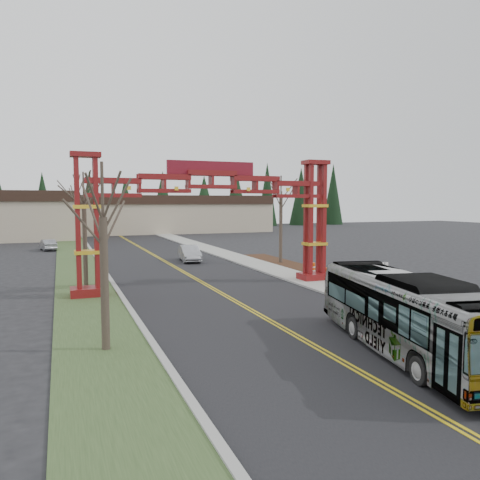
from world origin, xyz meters
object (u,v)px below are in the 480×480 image
transit_bus (407,314)px  bare_tree_median_near (103,218)px  barrel_mid (327,274)px  bare_tree_median_mid (84,202)px  bare_tree_right_far (281,199)px  parked_car_far_a (48,245)px  silver_sedan (189,253)px  street_sign (385,271)px  gateway_arch (211,200)px  barrel_south (336,273)px  retail_building_east (165,213)px  barrel_north (312,269)px  bare_tree_median_far (76,195)px

transit_bus → bare_tree_median_near: bare_tree_median_near is taller
barrel_mid → bare_tree_median_mid: bearing=169.1°
bare_tree_right_far → transit_bus: bearing=-105.6°
transit_bus → parked_car_far_a: transit_bus is taller
silver_sedan → street_sign: 21.64m
street_sign → bare_tree_median_mid: bearing=152.4°
silver_sedan → parked_car_far_a: 21.04m
gateway_arch → silver_sedan: size_ratio=3.77×
barrel_south → gateway_arch: bearing=179.8°
retail_building_east → bare_tree_median_mid: bearing=-107.1°
parked_car_far_a → bare_tree_median_mid: size_ratio=0.51×
bare_tree_median_near → barrel_north: bare_tree_median_near is taller
gateway_arch → silver_sedan: gateway_arch is taller
bare_tree_median_far → barrel_north: bare_tree_median_far is taller
bare_tree_median_far → barrel_mid: size_ratio=9.47×
bare_tree_median_mid → bare_tree_right_far: size_ratio=0.95×
bare_tree_median_far → barrel_south: (17.90, -18.86, -6.01)m
bare_tree_median_mid → bare_tree_right_far: bare_tree_right_far is taller
transit_bus → barrel_north: (6.56, 18.68, -1.09)m
transit_bus → bare_tree_median_near: (-10.86, 4.58, 3.70)m
street_sign → barrel_south: bearing=87.9°
silver_sedan → bare_tree_right_far: size_ratio=0.58×
transit_bus → barrel_south: transit_bus is taller
bare_tree_median_near → retail_building_east: bearing=76.2°
parked_car_far_a → bare_tree_right_far: 30.17m
parked_car_far_a → barrel_north: parked_car_far_a is taller
gateway_arch → bare_tree_median_mid: size_ratio=2.30×
retail_building_east → bare_tree_median_far: size_ratio=4.34×
gateway_arch → bare_tree_median_far: size_ratio=2.08×
street_sign → barrel_south: street_sign is taller
silver_sedan → bare_tree_right_far: 10.47m
bare_tree_median_mid → barrel_north: bare_tree_median_mid is taller
barrel_mid → transit_bus: bearing=-111.5°
transit_bus → barrel_mid: size_ratio=12.20×
parked_car_far_a → bare_tree_median_mid: 28.03m
silver_sedan → parked_car_far_a: size_ratio=1.19×
bare_tree_right_far → barrel_mid: 11.31m
parked_car_far_a → bare_tree_median_near: bare_tree_median_near is taller
gateway_arch → bare_tree_right_far: gateway_arch is taller
silver_sedan → barrel_south: bearing=-56.9°
parked_car_far_a → street_sign: size_ratio=1.98×
retail_building_east → bare_tree_median_far: bearing=-112.7°
retail_building_east → bare_tree_median_near: size_ratio=5.10×
transit_bus → street_sign: transit_bus is taller
bare_tree_median_mid → bare_tree_median_far: bare_tree_median_far is taller
silver_sedan → bare_tree_median_mid: size_ratio=0.61×
barrel_south → barrel_north: (-0.47, 2.83, -0.04)m
bare_tree_median_far → barrel_north: bearing=-42.6°
bare_tree_median_far → silver_sedan: bearing=-23.2°
bare_tree_right_far → street_sign: size_ratio=4.07×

